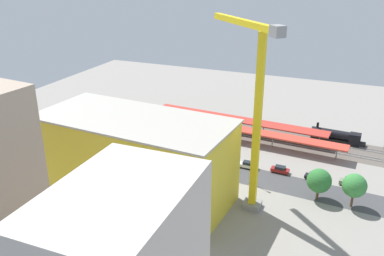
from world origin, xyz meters
TOP-DOWN VIEW (x-y plane):
  - ground_plane at (0.00, 0.00)m, footprint 181.49×181.49m
  - rail_bed at (0.00, -21.07)m, footprint 114.09×21.48m
  - street_asphalt at (0.00, 5.09)m, footprint 113.78×17.16m
  - track_rails at (0.00, -21.07)m, footprint 113.14×15.07m
  - platform_canopy_near at (-2.71, -13.21)m, footprint 57.69×8.49m
  - platform_canopy_far at (1.10, -20.63)m, footprint 54.44×9.02m
  - locomotive at (-28.05, -23.73)m, footprint 15.22×3.62m
  - parked_car_0 at (-32.66, 1.42)m, footprint 4.88×2.36m
  - parked_car_1 at (-24.50, 1.68)m, footprint 4.32×2.32m
  - parked_car_2 at (-16.35, 1.25)m, footprint 4.47×2.06m
  - parked_car_3 at (-8.47, 1.92)m, footprint 4.81×1.98m
  - parked_car_4 at (-1.71, 1.11)m, footprint 4.12×1.89m
  - parked_car_5 at (6.55, 2.16)m, footprint 4.66×2.20m
  - parked_car_6 at (14.18, 1.48)m, footprint 4.77×2.37m
  - parked_car_7 at (22.45, 1.60)m, footprint 4.48×1.93m
  - construction_building at (10.81, 24.21)m, footprint 42.11×21.49m
  - construction_roof_slab at (10.81, 24.21)m, footprint 42.75×22.13m
  - tower_crane at (-12.81, 17.82)m, footprint 18.77×18.70m
  - box_truck_0 at (28.22, 9.41)m, footprint 10.42×3.67m
  - street_tree_0 at (12.84, 10.83)m, footprint 6.38×6.38m
  - street_tree_1 at (-33.42, 10.51)m, footprint 5.07×5.07m
  - street_tree_2 at (30.84, 10.24)m, footprint 5.69×5.69m
  - street_tree_3 at (20.10, 9.41)m, footprint 4.71×4.71m
  - street_tree_4 at (-26.31, 10.18)m, footprint 5.31×5.31m
  - traffic_light at (-12.40, 9.76)m, footprint 0.50×0.36m

SIDE VIEW (x-z plane):
  - ground_plane at x=0.00m, z-range 0.00..0.00m
  - rail_bed at x=0.00m, z-range 0.00..0.01m
  - street_asphalt at x=0.00m, z-range 0.00..0.01m
  - track_rails at x=0.00m, z-range 0.12..0.24m
  - parked_car_6 at x=14.18m, z-range -0.08..1.48m
  - parked_car_1 at x=-24.50m, z-range -0.09..1.52m
  - parked_car_2 at x=-16.35m, z-range -0.10..1.63m
  - parked_car_3 at x=-8.47m, z-range -0.10..1.64m
  - parked_car_7 at x=22.45m, z-range -0.10..1.66m
  - parked_car_4 at x=-1.71m, z-range -0.10..1.71m
  - parked_car_0 at x=-32.66m, z-range -0.10..1.72m
  - parked_car_5 at x=6.55m, z-range -0.11..1.73m
  - locomotive at x=-28.05m, z-range -0.73..4.22m
  - box_truck_0 at x=28.22m, z-range -0.04..3.55m
  - platform_canopy_far at x=1.10m, z-range 1.78..5.74m
  - platform_canopy_near at x=-2.71m, z-range 1.80..5.84m
  - street_tree_3 at x=20.10m, z-range 1.00..7.76m
  - traffic_light at x=-12.40m, z-range 1.07..7.71m
  - street_tree_4 at x=-26.31m, z-range 0.91..8.08m
  - street_tree_1 at x=-33.42m, z-range 1.26..8.88m
  - street_tree_0 at x=12.84m, z-range 0.99..9.37m
  - street_tree_2 at x=30.84m, z-range 1.41..9.93m
  - construction_building at x=10.81m, z-range 0.00..18.08m
  - construction_roof_slab at x=10.81m, z-range 18.08..18.48m
  - tower_crane at x=-12.81m, z-range 3.17..41.66m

